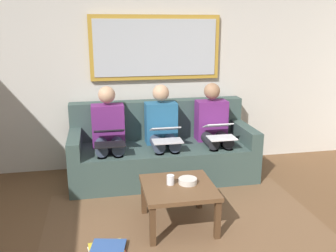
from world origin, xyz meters
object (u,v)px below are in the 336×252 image
(bowl, at_px, (188,181))
(person_middle, at_px, (162,130))
(cup, at_px, (170,180))
(coffee_table, at_px, (178,191))
(person_left, at_px, (213,127))
(person_right, at_px, (109,133))
(magazine_stack, at_px, (107,248))
(couch, at_px, (162,151))
(laptop_black, at_px, (109,137))
(laptop_white, at_px, (220,131))
(laptop_silver, at_px, (166,134))
(framed_mirror, at_px, (156,48))

(bowl, distance_m, person_middle, 1.14)
(cup, relative_size, person_middle, 0.08)
(coffee_table, distance_m, person_left, 1.37)
(bowl, bearing_deg, cup, -4.10)
(cup, height_order, bowl, cup)
(person_right, relative_size, magazine_stack, 3.41)
(person_left, bearing_deg, couch, -6.13)
(cup, distance_m, person_left, 1.36)
(laptop_black, distance_m, magazine_stack, 1.35)
(cup, bearing_deg, laptop_white, -131.19)
(person_left, height_order, person_right, same)
(laptop_silver, height_order, magazine_stack, laptop_silver)
(couch, bearing_deg, laptop_black, 25.52)
(person_left, height_order, laptop_white, person_left)
(couch, bearing_deg, cup, 83.88)
(couch, bearing_deg, laptop_white, 154.62)
(couch, bearing_deg, framed_mirror, -90.00)
(laptop_silver, bearing_deg, person_middle, -90.00)
(person_right, distance_m, magazine_stack, 1.56)
(bowl, distance_m, laptop_silver, 0.91)
(bowl, height_order, laptop_silver, laptop_silver)
(cup, height_order, laptop_white, laptop_white)
(laptop_black, bearing_deg, cup, 120.43)
(couch, distance_m, coffee_table, 1.22)
(couch, height_order, cup, couch)
(cup, bearing_deg, magazine_stack, 28.77)
(coffee_table, relative_size, cup, 7.25)
(person_middle, bearing_deg, magazine_stack, 63.08)
(bowl, xyz_separation_m, person_left, (-0.61, -1.12, 0.18))
(couch, distance_m, cup, 1.19)
(laptop_black, bearing_deg, bowl, 127.30)
(coffee_table, xyz_separation_m, laptop_black, (0.58, -0.91, 0.28))
(person_right, xyz_separation_m, laptop_black, (0.00, 0.24, 0.02))
(person_right, height_order, laptop_black, person_right)
(person_middle, bearing_deg, cup, 83.50)
(bowl, height_order, laptop_white, laptop_white)
(framed_mirror, bearing_deg, person_middle, 90.00)
(framed_mirror, xyz_separation_m, bowl, (-0.03, 1.58, -1.12))
(magazine_stack, bearing_deg, bowl, -157.28)
(couch, bearing_deg, bowl, 91.67)
(framed_mirror, relative_size, laptop_silver, 4.71)
(bowl, distance_m, person_right, 1.32)
(bowl, relative_size, person_middle, 0.15)
(person_right, distance_m, laptop_black, 0.24)
(laptop_white, distance_m, person_right, 1.30)
(couch, height_order, framed_mirror, framed_mirror)
(laptop_white, bearing_deg, cup, 48.81)
(coffee_table, bearing_deg, framed_mirror, -92.10)
(laptop_white, bearing_deg, person_middle, -20.15)
(coffee_table, distance_m, bowl, 0.13)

